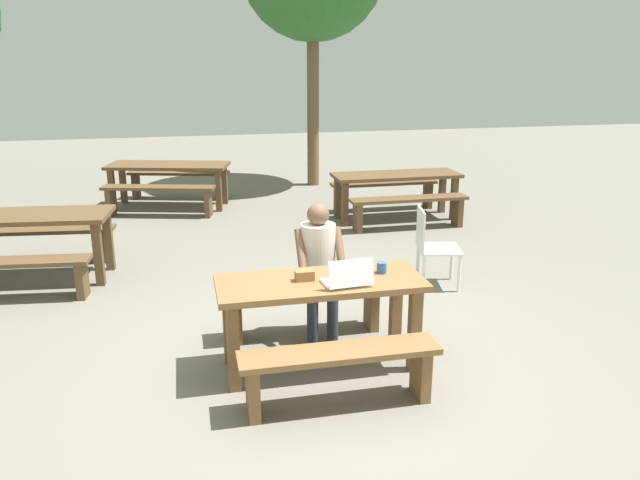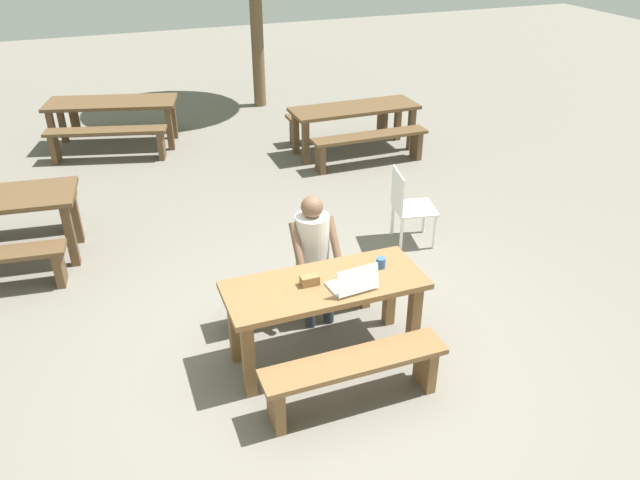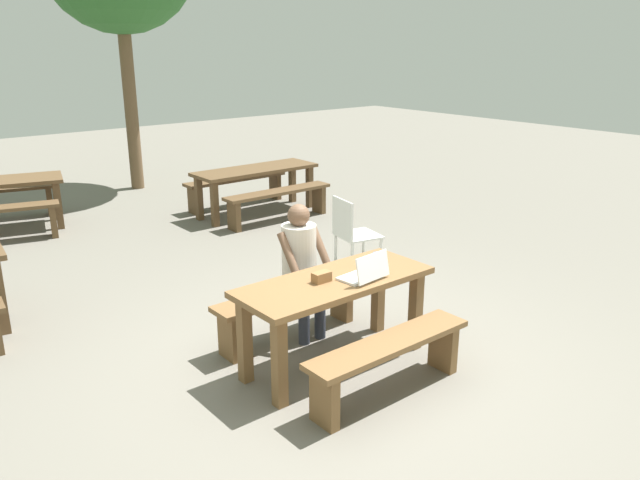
# 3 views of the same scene
# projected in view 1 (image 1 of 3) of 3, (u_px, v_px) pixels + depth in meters

# --- Properties ---
(ground_plane) EXTENTS (30.00, 30.00, 0.00)m
(ground_plane) POSITION_uv_depth(u_px,v_px,m) (320.00, 365.00, 5.11)
(ground_plane) COLOR slate
(picnic_table_front) EXTENTS (1.63, 0.66, 0.75)m
(picnic_table_front) POSITION_uv_depth(u_px,v_px,m) (320.00, 296.00, 4.94)
(picnic_table_front) COLOR brown
(picnic_table_front) RESTS_ON ground
(bench_near) EXTENTS (1.44, 0.30, 0.45)m
(bench_near) POSITION_uv_depth(u_px,v_px,m) (339.00, 365.00, 4.44)
(bench_near) COLOR brown
(bench_near) RESTS_ON ground
(bench_far) EXTENTS (1.44, 0.30, 0.45)m
(bench_far) POSITION_uv_depth(u_px,v_px,m) (305.00, 300.00, 5.60)
(bench_far) COLOR brown
(bench_far) RESTS_ON ground
(laptop) EXTENTS (0.38, 0.29, 0.23)m
(laptop) POSITION_uv_depth(u_px,v_px,m) (348.00, 278.00, 4.77)
(laptop) COLOR white
(laptop) RESTS_ON picnic_table_front
(small_pouch) EXTENTS (0.15, 0.08, 0.08)m
(small_pouch) POSITION_uv_depth(u_px,v_px,m) (305.00, 275.00, 4.88)
(small_pouch) COLOR olive
(small_pouch) RESTS_ON picnic_table_front
(coffee_mug) EXTENTS (0.08, 0.08, 0.09)m
(coffee_mug) POSITION_uv_depth(u_px,v_px,m) (382.00, 268.00, 5.04)
(coffee_mug) COLOR #335693
(coffee_mug) RESTS_ON picnic_table_front
(person_seated) EXTENTS (0.41, 0.41, 1.21)m
(person_seated) POSITION_uv_depth(u_px,v_px,m) (319.00, 260.00, 5.48)
(person_seated) COLOR #333847
(person_seated) RESTS_ON ground
(plastic_chair) EXTENTS (0.52, 0.52, 0.86)m
(plastic_chair) POSITION_uv_depth(u_px,v_px,m) (432.00, 245.00, 6.73)
(plastic_chair) COLOR white
(plastic_chair) RESTS_ON ground
(picnic_table_mid) EXTENTS (2.14, 0.94, 0.76)m
(picnic_table_mid) POSITION_uv_depth(u_px,v_px,m) (13.00, 224.00, 6.84)
(picnic_table_mid) COLOR brown
(picnic_table_mid) RESTS_ON ground
(bench_mid_north) EXTENTS (1.89, 0.51, 0.43)m
(bench_mid_north) POSITION_uv_depth(u_px,v_px,m) (35.00, 237.00, 7.51)
(bench_mid_north) COLOR brown
(bench_mid_north) RESTS_ON ground
(picnic_table_rear) EXTENTS (2.05, 1.18, 0.71)m
(picnic_table_rear) POSITION_uv_depth(u_px,v_px,m) (168.00, 171.00, 10.17)
(picnic_table_rear) COLOR brown
(picnic_table_rear) RESTS_ON ground
(bench_rear_south) EXTENTS (1.75, 0.73, 0.47)m
(bench_rear_south) POSITION_uv_depth(u_px,v_px,m) (159.00, 194.00, 9.66)
(bench_rear_south) COLOR brown
(bench_rear_south) RESTS_ON ground
(bench_rear_north) EXTENTS (1.75, 0.73, 0.47)m
(bench_rear_north) POSITION_uv_depth(u_px,v_px,m) (179.00, 178.00, 10.83)
(bench_rear_north) COLOR brown
(bench_rear_north) RESTS_ON ground
(picnic_table_distant) EXTENTS (1.91, 0.65, 0.70)m
(picnic_table_distant) POSITION_uv_depth(u_px,v_px,m) (396.00, 181.00, 9.43)
(picnic_table_distant) COLOR brown
(picnic_table_distant) RESTS_ON ground
(bench_distant_south) EXTENTS (1.72, 0.30, 0.46)m
(bench_distant_south) POSITION_uv_depth(u_px,v_px,m) (409.00, 205.00, 8.96)
(bench_distant_south) COLOR brown
(bench_distant_south) RESTS_ON ground
(bench_distant_north) EXTENTS (1.72, 0.30, 0.46)m
(bench_distant_north) POSITION_uv_depth(u_px,v_px,m) (384.00, 189.00, 10.05)
(bench_distant_north) COLOR brown
(bench_distant_north) RESTS_ON ground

